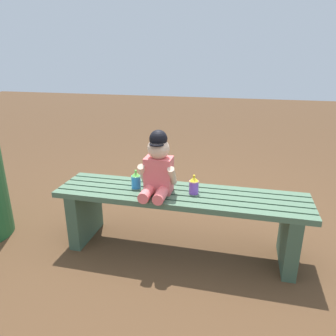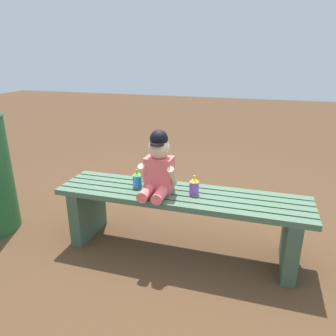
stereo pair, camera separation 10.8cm
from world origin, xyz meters
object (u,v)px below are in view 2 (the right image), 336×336
sippy_cup_right (194,185)px  child_figure (158,166)px  sippy_cup_left (137,179)px  park_bench (180,212)px

sippy_cup_right → child_figure: bearing=-169.5°
sippy_cup_left → sippy_cup_right: same height
park_bench → child_figure: (-0.14, -0.03, 0.31)m
child_figure → sippy_cup_right: child_figure is taller
park_bench → sippy_cup_right: 0.21m
park_bench → sippy_cup_left: (-0.30, 0.01, 0.19)m
sippy_cup_left → sippy_cup_right: 0.38m
park_bench → sippy_cup_right: (0.08, 0.01, 0.19)m
child_figure → sippy_cup_left: bearing=165.7°
child_figure → sippy_cup_left: (-0.16, 0.04, -0.12)m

